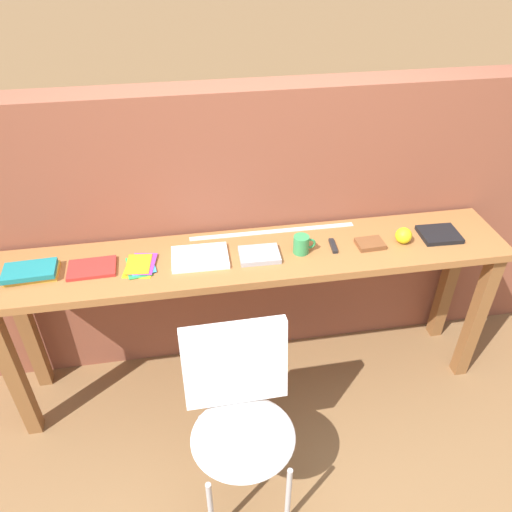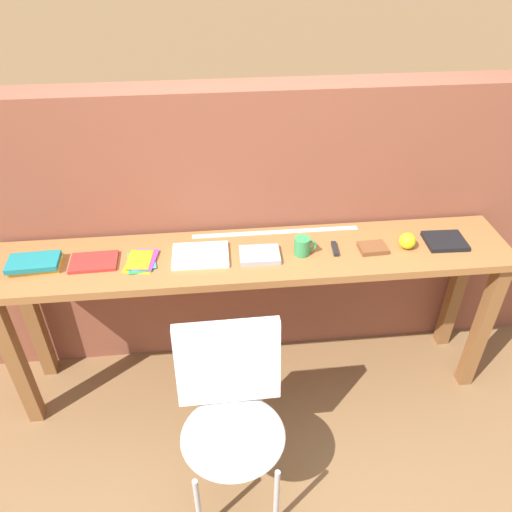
{
  "view_description": "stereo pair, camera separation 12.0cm",
  "coord_description": "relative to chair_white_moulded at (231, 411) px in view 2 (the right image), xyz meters",
  "views": [
    {
      "loc": [
        -0.31,
        -1.61,
        2.28
      ],
      "look_at": [
        0.0,
        0.25,
        0.9
      ],
      "focal_mm": 35.0,
      "sensor_mm": 36.0,
      "label": 1
    },
    {
      "loc": [
        -0.19,
        -1.63,
        2.28
      ],
      "look_at": [
        0.0,
        0.25,
        0.9
      ],
      "focal_mm": 35.0,
      "sensor_mm": 36.0,
      "label": 2
    }
  ],
  "objects": [
    {
      "name": "ground_plane",
      "position": [
        0.16,
        0.33,
        -0.53
      ],
      "size": [
        40.0,
        40.0,
        0.0
      ],
      "primitive_type": "plane",
      "color": "brown"
    },
    {
      "name": "brick_wall_back",
      "position": [
        0.16,
        0.97,
        0.26
      ],
      "size": [
        6.0,
        0.2,
        1.58
      ],
      "primitive_type": "cube",
      "color": "brown",
      "rests_on": "ground"
    },
    {
      "name": "sideboard",
      "position": [
        0.16,
        0.63,
        0.21
      ],
      "size": [
        2.5,
        0.44,
        0.88
      ],
      "color": "#996033",
      "rests_on": "ground"
    },
    {
      "name": "chair_white_moulded",
      "position": [
        0.0,
        0.0,
        0.0
      ],
      "size": [
        0.45,
        0.46,
        0.89
      ],
      "color": "white",
      "rests_on": "ground"
    },
    {
      "name": "book_stack_leftmost",
      "position": [
        -0.86,
        0.62,
        0.38
      ],
      "size": [
        0.24,
        0.15,
        0.04
      ],
      "color": "gold",
      "rests_on": "sideboard"
    },
    {
      "name": "magazine_cycling",
      "position": [
        -0.59,
        0.62,
        0.36
      ],
      "size": [
        0.22,
        0.15,
        0.02
      ],
      "primitive_type": "cube",
      "rotation": [
        0.0,
        0.0,
        0.03
      ],
      "color": "red",
      "rests_on": "sideboard"
    },
    {
      "name": "pamphlet_pile_colourful",
      "position": [
        -0.37,
        0.61,
        0.36
      ],
      "size": [
        0.16,
        0.19,
        0.01
      ],
      "color": "yellow",
      "rests_on": "sideboard"
    },
    {
      "name": "book_open_centre",
      "position": [
        -0.1,
        0.62,
        0.36
      ],
      "size": [
        0.27,
        0.2,
        0.02
      ],
      "primitive_type": "cube",
      "rotation": [
        0.0,
        0.0,
        -0.02
      ],
      "color": "white",
      "rests_on": "sideboard"
    },
    {
      "name": "book_grey_hardcover",
      "position": [
        0.18,
        0.59,
        0.37
      ],
      "size": [
        0.19,
        0.15,
        0.02
      ],
      "primitive_type": "cube",
      "rotation": [
        0.0,
        0.0,
        -0.02
      ],
      "color": "#9E9EA3",
      "rests_on": "sideboard"
    },
    {
      "name": "mug",
      "position": [
        0.39,
        0.6,
        0.4
      ],
      "size": [
        0.11,
        0.08,
        0.09
      ],
      "color": "#338C4C",
      "rests_on": "sideboard"
    },
    {
      "name": "multitool_folded",
      "position": [
        0.55,
        0.61,
        0.36
      ],
      "size": [
        0.03,
        0.11,
        0.02
      ],
      "primitive_type": "cube",
      "rotation": [
        0.0,
        0.0,
        -0.08
      ],
      "color": "black",
      "rests_on": "sideboard"
    },
    {
      "name": "leather_journal_brown",
      "position": [
        0.73,
        0.59,
        0.37
      ],
      "size": [
        0.13,
        0.11,
        0.02
      ],
      "primitive_type": "cube",
      "rotation": [
        0.0,
        0.0,
        0.04
      ],
      "color": "brown",
      "rests_on": "sideboard"
    },
    {
      "name": "sports_ball_small",
      "position": [
        0.9,
        0.6,
        0.39
      ],
      "size": [
        0.08,
        0.08,
        0.08
      ],
      "primitive_type": "sphere",
      "color": "yellow",
      "rests_on": "sideboard"
    },
    {
      "name": "book_repair_rightmost",
      "position": [
        1.11,
        0.62,
        0.36
      ],
      "size": [
        0.2,
        0.17,
        0.02
      ],
      "primitive_type": "cube",
      "rotation": [
        0.0,
        0.0,
        -0.03
      ],
      "color": "black",
      "rests_on": "sideboard"
    },
    {
      "name": "ruler_metal_back_edge",
      "position": [
        0.29,
        0.8,
        0.35
      ],
      "size": [
        0.85,
        0.03,
        0.0
      ],
      "primitive_type": "cube",
      "color": "silver",
      "rests_on": "sideboard"
    }
  ]
}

